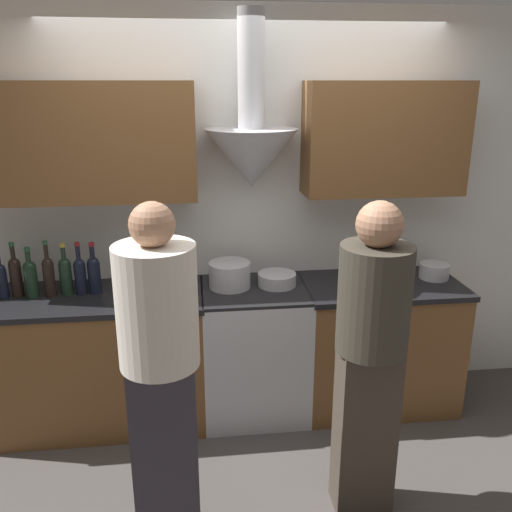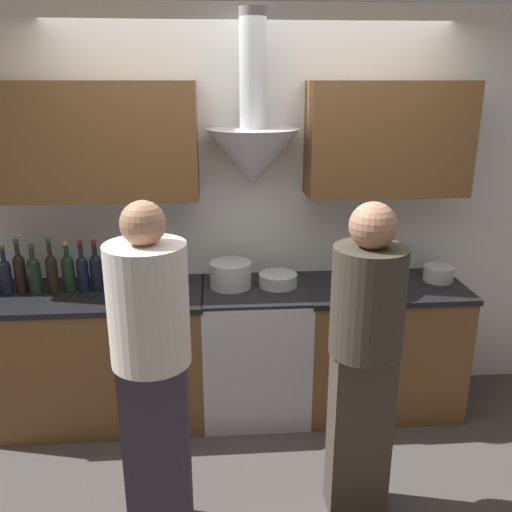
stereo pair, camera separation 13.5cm
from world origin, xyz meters
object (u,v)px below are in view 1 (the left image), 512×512
at_px(wine_bottle_3, 31,277).
at_px(saucepan, 434,271).
at_px(wine_bottle_2, 16,275).
at_px(wine_bottle_1, 1,279).
at_px(wine_bottle_5, 65,274).
at_px(wine_bottle_4, 49,274).
at_px(person_foreground_left, 161,366).
at_px(stove_range, 254,350).
at_px(mixing_bowl, 277,279).
at_px(stock_pot, 230,275).
at_px(person_foreground_right, 370,350).
at_px(orange_fruit, 384,271).
at_px(wine_bottle_7, 94,273).
at_px(wine_bottle_6, 80,274).

xyz_separation_m(wine_bottle_3, saucepan, (2.59, 0.02, -0.08)).
bearing_deg(wine_bottle_2, wine_bottle_1, -167.15).
bearing_deg(wine_bottle_5, wine_bottle_2, 178.99).
height_order(wine_bottle_4, wine_bottle_5, wine_bottle_4).
distance_m(wine_bottle_1, wine_bottle_4, 0.28).
height_order(wine_bottle_5, saucepan, wine_bottle_5).
bearing_deg(wine_bottle_1, person_foreground_left, -46.07).
height_order(stove_range, wine_bottle_3, wine_bottle_3).
height_order(wine_bottle_2, mixing_bowl, wine_bottle_2).
xyz_separation_m(wine_bottle_3, wine_bottle_4, (0.11, -0.00, 0.01)).
distance_m(wine_bottle_1, person_foreground_left, 1.44).
relative_size(stock_pot, person_foreground_right, 0.16).
relative_size(orange_fruit, person_foreground_left, 0.05).
height_order(wine_bottle_2, saucepan, wine_bottle_2).
distance_m(wine_bottle_3, person_foreground_right, 2.07).
height_order(wine_bottle_2, person_foreground_right, person_foreground_right).
bearing_deg(stove_range, stock_pot, 164.32).
bearing_deg(wine_bottle_7, person_foreground_left, -66.80).
height_order(wine_bottle_3, mixing_bowl, wine_bottle_3).
relative_size(stove_range, person_foreground_left, 0.53).
xyz_separation_m(wine_bottle_3, stock_pot, (1.21, 0.02, -0.05)).
relative_size(wine_bottle_1, stock_pot, 1.17).
bearing_deg(wine_bottle_3, wine_bottle_2, 165.27).
bearing_deg(mixing_bowl, wine_bottle_2, 179.61).
distance_m(wine_bottle_5, mixing_bowl, 1.32).
distance_m(person_foreground_left, person_foreground_right, 1.00).
bearing_deg(wine_bottle_1, orange_fruit, 2.05).
relative_size(wine_bottle_2, wine_bottle_7, 1.05).
relative_size(wine_bottle_5, person_foreground_left, 0.20).
bearing_deg(wine_bottle_6, person_foreground_right, -32.67).
xyz_separation_m(stove_range, stock_pot, (-0.15, 0.04, 0.52)).
xyz_separation_m(stove_range, wine_bottle_1, (-1.54, 0.03, 0.56)).
bearing_deg(orange_fruit, stock_pot, -176.12).
relative_size(wine_bottle_2, wine_bottle_5, 1.05).
relative_size(wine_bottle_6, saucepan, 1.70).
distance_m(mixing_bowl, person_foreground_left, 1.26).
bearing_deg(orange_fruit, wine_bottle_2, -178.33).
xyz_separation_m(orange_fruit, person_foreground_right, (-0.44, -1.06, -0.02)).
bearing_deg(wine_bottle_3, orange_fruit, 2.36).
height_order(stove_range, mixing_bowl, mixing_bowl).
relative_size(wine_bottle_1, wine_bottle_3, 0.97).
bearing_deg(saucepan, wine_bottle_1, -179.61).
height_order(wine_bottle_7, mixing_bowl, wine_bottle_7).
xyz_separation_m(stove_range, wine_bottle_4, (-1.26, 0.02, 0.58)).
relative_size(orange_fruit, saucepan, 0.43).
distance_m(wine_bottle_3, wine_bottle_6, 0.29).
relative_size(stove_range, wine_bottle_7, 2.70).
bearing_deg(person_foreground_left, mixing_bowl, 56.41).
height_order(wine_bottle_4, orange_fruit, wine_bottle_4).
relative_size(wine_bottle_3, saucepan, 1.62).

